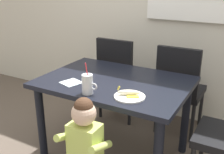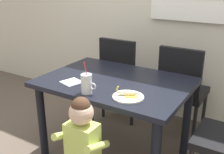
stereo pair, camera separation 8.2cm
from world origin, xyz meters
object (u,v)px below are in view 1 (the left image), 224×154
at_px(milk_cup, 88,85).
at_px(peeled_banana, 129,93).
at_px(snack_plate, 130,97).
at_px(dining_table, 115,92).
at_px(dining_chair_right, 179,85).
at_px(toddler_standing, 85,139).
at_px(dining_chair_left, 119,74).
at_px(paper_napkin, 71,83).

xyz_separation_m(milk_cup, peeled_banana, (0.30, 0.10, -0.04)).
bearing_deg(snack_plate, dining_table, 135.45).
bearing_deg(dining_table, peeled_banana, -44.31).
xyz_separation_m(dining_chair_right, peeled_banana, (-0.13, -0.92, 0.24)).
height_order(milk_cup, snack_plate, milk_cup).
height_order(dining_chair_right, milk_cup, milk_cup).
distance_m(toddler_standing, snack_plate, 0.44).
height_order(dining_chair_left, dining_chair_right, same).
bearing_deg(paper_napkin, toddler_standing, -43.86).
distance_m(dining_table, paper_napkin, 0.39).
bearing_deg(dining_table, dining_chair_right, 60.26).
bearing_deg(peeled_banana, toddler_standing, -116.49).
height_order(dining_table, paper_napkin, paper_napkin).
bearing_deg(dining_chair_right, paper_napkin, 53.45).
height_order(milk_cup, peeled_banana, milk_cup).
bearing_deg(toddler_standing, dining_chair_right, 76.76).
relative_size(dining_table, milk_cup, 4.96).
xyz_separation_m(dining_table, paper_napkin, (-0.29, -0.23, 0.11)).
bearing_deg(toddler_standing, dining_table, 98.28).
relative_size(milk_cup, peeled_banana, 1.43).
bearing_deg(dining_chair_left, toddler_standing, 107.52).
relative_size(dining_chair_left, paper_napkin, 6.40).
height_order(snack_plate, paper_napkin, snack_plate).
bearing_deg(paper_napkin, dining_chair_left, 91.72).
bearing_deg(milk_cup, dining_table, 83.27).
distance_m(milk_cup, paper_napkin, 0.28).
bearing_deg(dining_chair_left, milk_cup, 104.87).
relative_size(dining_table, snack_plate, 5.41).
bearing_deg(dining_chair_left, paper_napkin, 91.72).
bearing_deg(dining_chair_right, milk_cup, 67.43).
relative_size(dining_table, toddler_standing, 1.49).
height_order(dining_table, toddler_standing, toddler_standing).
xyz_separation_m(dining_chair_right, paper_napkin, (-0.67, -0.90, 0.21)).
relative_size(dining_table, paper_napkin, 8.30).
bearing_deg(snack_plate, toddler_standing, -118.60).
distance_m(dining_table, snack_plate, 0.39).
bearing_deg(milk_cup, snack_plate, 16.17).
height_order(dining_table, snack_plate, snack_plate).
relative_size(dining_chair_left, snack_plate, 4.17).
distance_m(dining_chair_right, paper_napkin, 1.14).
bearing_deg(dining_chair_left, dining_table, 114.91).
bearing_deg(milk_cup, dining_chair_right, 67.43).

